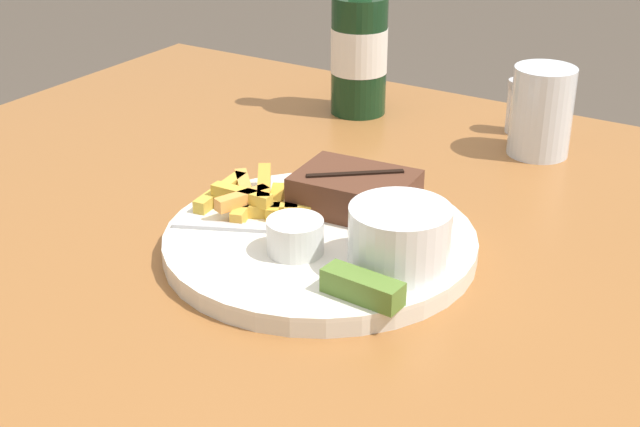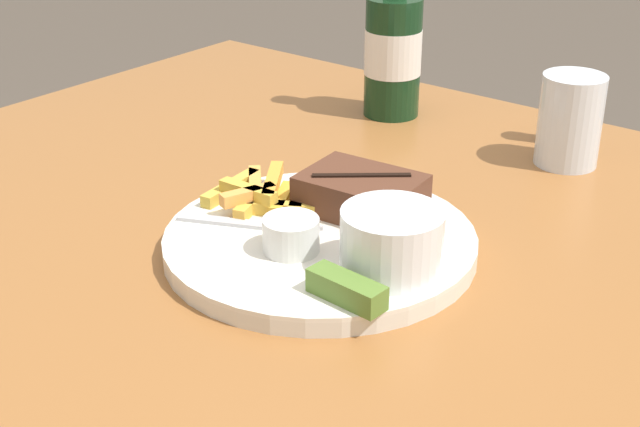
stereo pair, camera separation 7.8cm
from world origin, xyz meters
TOP-DOWN VIEW (x-y plane):
  - dining_table at (0.00, 0.00)m, footprint 1.14×0.96m
  - dinner_plate at (0.00, 0.00)m, footprint 0.28×0.28m
  - steak_portion at (0.00, 0.06)m, footprint 0.11×0.09m
  - fries_pile at (-0.08, 0.01)m, footprint 0.13×0.10m
  - coleslaw_cup at (0.09, -0.02)m, footprint 0.08×0.08m
  - dipping_sauce_cup at (0.00, -0.04)m, footprint 0.05×0.05m
  - pickle_spear at (0.09, -0.08)m, footprint 0.07×0.03m
  - fork_utensil at (-0.07, -0.03)m, footprint 0.13×0.07m
  - beer_bottle at (-0.16, 0.35)m, footprint 0.07×0.07m
  - drinking_glass at (0.09, 0.33)m, footprint 0.07×0.07m
  - salt_shaker at (0.04, 0.38)m, footprint 0.03×0.03m

SIDE VIEW (x-z plane):
  - dining_table at x=0.00m, z-range 0.28..1.01m
  - dinner_plate at x=0.00m, z-range 0.74..0.75m
  - fork_utensil at x=-0.07m, z-range 0.75..0.76m
  - fries_pile at x=-0.08m, z-range 0.75..0.77m
  - pickle_spear at x=0.09m, z-range 0.75..0.77m
  - salt_shaker at x=0.04m, z-range 0.74..0.80m
  - dipping_sauce_cup at x=0.00m, z-range 0.76..0.79m
  - steak_portion at x=0.00m, z-range 0.75..0.79m
  - coleslaw_cup at x=0.09m, z-range 0.76..0.81m
  - drinking_glass at x=0.09m, z-range 0.74..0.84m
  - beer_bottle at x=-0.16m, z-range 0.70..0.94m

